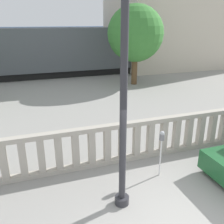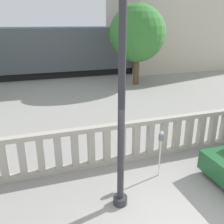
{
  "view_description": "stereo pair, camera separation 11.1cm",
  "coord_description": "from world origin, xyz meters",
  "px_view_note": "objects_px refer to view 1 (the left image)",
  "views": [
    {
      "loc": [
        -2.87,
        -3.37,
        4.27
      ],
      "look_at": [
        -0.24,
        4.2,
        1.34
      ],
      "focal_mm": 40.0,
      "sensor_mm": 36.0,
      "label": 1
    },
    {
      "loc": [
        -2.77,
        -3.41,
        4.27
      ],
      "look_at": [
        -0.24,
        4.2,
        1.34
      ],
      "focal_mm": 40.0,
      "sensor_mm": 36.0,
      "label": 2
    }
  ],
  "objects_px": {
    "train_far": "(72,43)",
    "train_near": "(26,52)",
    "parking_meter": "(162,141)",
    "tree_left": "(135,34)",
    "lamppost": "(125,35)"
  },
  "relations": [
    {
      "from": "train_far",
      "to": "train_near",
      "type": "bearing_deg",
      "value": -123.48
    },
    {
      "from": "parking_meter",
      "to": "train_far",
      "type": "bearing_deg",
      "value": 85.32
    },
    {
      "from": "parking_meter",
      "to": "lamppost",
      "type": "bearing_deg",
      "value": -152.32
    },
    {
      "from": "lamppost",
      "to": "tree_left",
      "type": "bearing_deg",
      "value": 64.75
    },
    {
      "from": "train_near",
      "to": "train_far",
      "type": "distance_m",
      "value": 9.23
    },
    {
      "from": "parking_meter",
      "to": "train_far",
      "type": "height_order",
      "value": "train_far"
    },
    {
      "from": "tree_left",
      "to": "train_far",
      "type": "bearing_deg",
      "value": 99.04
    },
    {
      "from": "train_near",
      "to": "parking_meter",
      "type": "bearing_deg",
      "value": -78.34
    },
    {
      "from": "lamppost",
      "to": "tree_left",
      "type": "distance_m",
      "value": 12.62
    },
    {
      "from": "train_far",
      "to": "tree_left",
      "type": "xyz_separation_m",
      "value": [
        2.0,
        -12.54,
        1.53
      ]
    },
    {
      "from": "parking_meter",
      "to": "tree_left",
      "type": "distance_m",
      "value": 11.56
    },
    {
      "from": "lamppost",
      "to": "tree_left",
      "type": "height_order",
      "value": "lamppost"
    },
    {
      "from": "lamppost",
      "to": "train_near",
      "type": "bearing_deg",
      "value": 95.99
    },
    {
      "from": "parking_meter",
      "to": "tree_left",
      "type": "bearing_deg",
      "value": 69.88
    },
    {
      "from": "parking_meter",
      "to": "train_near",
      "type": "distance_m",
      "value": 15.82
    }
  ]
}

